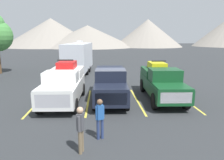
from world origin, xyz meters
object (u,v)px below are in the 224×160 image
camper_trailer_a (78,56)px  person_b (81,127)px  pickup_truck_a (64,84)px  pickup_truck_b (110,83)px  person_a (100,116)px  pickup_truck_c (161,81)px

camper_trailer_a → person_b: camper_trailer_a is taller
pickup_truck_a → person_b: 6.17m
camper_trailer_a → person_b: 16.63m
pickup_truck_b → camper_trailer_a: size_ratio=0.66×
pickup_truck_a → person_a: (2.27, -4.98, -0.22)m
pickup_truck_a → pickup_truck_c: bearing=4.7°
person_b → pickup_truck_a: bearing=104.9°
person_a → person_b: 1.20m
pickup_truck_c → camper_trailer_a: size_ratio=0.68×
pickup_truck_c → person_b: 8.10m
pickup_truck_b → person_a: size_ratio=3.37×
pickup_truck_a → pickup_truck_b: (2.97, 0.47, -0.10)m
pickup_truck_c → person_b: bearing=-126.7°
pickup_truck_a → camper_trailer_a: (-0.14, 10.56, 0.75)m
pickup_truck_a → person_b: (1.58, -5.96, -0.20)m
pickup_truck_a → person_a: pickup_truck_a is taller
pickup_truck_b → person_b: bearing=-102.1°
person_b → person_a: bearing=55.0°
pickup_truck_c → person_b: pickup_truck_c is taller
pickup_truck_c → camper_trailer_a: (-6.56, 10.02, 0.78)m
camper_trailer_a → pickup_truck_b: bearing=-72.9°
pickup_truck_a → pickup_truck_c: (6.42, 0.53, -0.03)m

